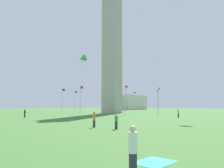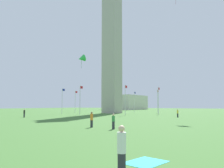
{
  "view_description": "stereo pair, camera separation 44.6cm",
  "coord_description": "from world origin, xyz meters",
  "px_view_note": "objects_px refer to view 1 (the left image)",
  "views": [
    {
      "loc": [
        -61.02,
        -38.61,
        2.47
      ],
      "look_at": [
        0.0,
        0.0,
        9.2
      ],
      "focal_mm": 36.76,
      "sensor_mm": 36.0,
      "label": 1
    },
    {
      "loc": [
        -60.78,
        -38.98,
        2.47
      ],
      "look_at": [
        0.0,
        0.0,
        9.2
      ],
      "focal_mm": 36.76,
      "sensor_mm": 36.0,
      "label": 2
    }
  ],
  "objects_px": {
    "flagpole_n": "(134,101)",
    "person_yellow_shirt": "(178,113)",
    "flagpole_sw": "(126,98)",
    "flagpole_w": "(159,99)",
    "person_green_shirt": "(116,121)",
    "flagpole_nw": "(158,100)",
    "person_orange_shirt": "(94,120)",
    "flagpole_se": "(62,100)",
    "obelisk_monument": "(112,45)",
    "person_white_shirt": "(133,151)",
    "person_black_shirt": "(25,113)",
    "distant_building": "(125,102)",
    "flagpole_e": "(75,100)",
    "kite_green_delta": "(82,58)",
    "flagpole_s": "(80,99)",
    "picnic_blanket_near_first_person": "(154,162)",
    "flagpole_ne": "(103,101)"
  },
  "relations": [
    {
      "from": "flagpole_n",
      "to": "person_yellow_shirt",
      "type": "bearing_deg",
      "value": -139.16
    },
    {
      "from": "flagpole_sw",
      "to": "flagpole_w",
      "type": "bearing_deg",
      "value": -22.5
    },
    {
      "from": "person_green_shirt",
      "to": "flagpole_w",
      "type": "bearing_deg",
      "value": -2.11
    },
    {
      "from": "flagpole_nw",
      "to": "person_orange_shirt",
      "type": "relative_size",
      "value": 4.31
    },
    {
      "from": "flagpole_se",
      "to": "person_green_shirt",
      "type": "bearing_deg",
      "value": -128.71
    },
    {
      "from": "flagpole_sw",
      "to": "person_green_shirt",
      "type": "relative_size",
      "value": 4.74
    },
    {
      "from": "flagpole_nw",
      "to": "person_orange_shirt",
      "type": "bearing_deg",
      "value": -166.65
    },
    {
      "from": "obelisk_monument",
      "to": "flagpole_nw",
      "type": "xyz_separation_m",
      "value": [
        10.92,
        -10.86,
        -17.56
      ]
    },
    {
      "from": "flagpole_se",
      "to": "flagpole_w",
      "type": "xyz_separation_m",
      "value": [
        10.86,
        -26.22,
        0.0
      ]
    },
    {
      "from": "obelisk_monument",
      "to": "person_white_shirt",
      "type": "height_order",
      "value": "obelisk_monument"
    },
    {
      "from": "flagpole_w",
      "to": "person_black_shirt",
      "type": "bearing_deg",
      "value": 151.12
    },
    {
      "from": "obelisk_monument",
      "to": "flagpole_w",
      "type": "relative_size",
      "value": 5.72
    },
    {
      "from": "flagpole_w",
      "to": "person_yellow_shirt",
      "type": "bearing_deg",
      "value": -144.81
    },
    {
      "from": "flagpole_w",
      "to": "person_white_shirt",
      "type": "distance_m",
      "value": 57.26
    },
    {
      "from": "person_orange_shirt",
      "to": "distant_building",
      "type": "height_order",
      "value": "distant_building"
    },
    {
      "from": "obelisk_monument",
      "to": "person_black_shirt",
      "type": "relative_size",
      "value": 25.54
    },
    {
      "from": "flagpole_e",
      "to": "person_black_shirt",
      "type": "height_order",
      "value": "flagpole_e"
    },
    {
      "from": "flagpole_se",
      "to": "flagpole_w",
      "type": "bearing_deg",
      "value": -67.5
    },
    {
      "from": "flagpole_sw",
      "to": "person_white_shirt",
      "type": "relative_size",
      "value": 4.3
    },
    {
      "from": "flagpole_e",
      "to": "distant_building",
      "type": "xyz_separation_m",
      "value": [
        58.17,
        12.25,
        -0.04
      ]
    },
    {
      "from": "kite_green_delta",
      "to": "flagpole_s",
      "type": "bearing_deg",
      "value": 41.32
    },
    {
      "from": "obelisk_monument",
      "to": "picnic_blanket_near_first_person",
      "type": "bearing_deg",
      "value": -145.98
    },
    {
      "from": "person_white_shirt",
      "to": "person_orange_shirt",
      "type": "xyz_separation_m",
      "value": [
        13.62,
        11.87,
        -0.0
      ]
    },
    {
      "from": "flagpole_e",
      "to": "person_yellow_shirt",
      "type": "xyz_separation_m",
      "value": [
        -13.09,
        -39.94,
        -3.35
      ]
    },
    {
      "from": "flagpole_se",
      "to": "flagpole_nw",
      "type": "relative_size",
      "value": 1.0
    },
    {
      "from": "flagpole_w",
      "to": "person_white_shirt",
      "type": "bearing_deg",
      "value": -160.08
    },
    {
      "from": "obelisk_monument",
      "to": "distant_building",
      "type": "distance_m",
      "value": 66.8
    },
    {
      "from": "obelisk_monument",
      "to": "picnic_blanket_near_first_person",
      "type": "distance_m",
      "value": 65.7
    },
    {
      "from": "obelisk_monument",
      "to": "person_white_shirt",
      "type": "distance_m",
      "value": 67.3
    },
    {
      "from": "person_green_shirt",
      "to": "kite_green_delta",
      "type": "bearing_deg",
      "value": 31.93
    },
    {
      "from": "flagpole_se",
      "to": "person_black_shirt",
      "type": "relative_size",
      "value": 4.46
    },
    {
      "from": "person_green_shirt",
      "to": "person_yellow_shirt",
      "type": "distance_m",
      "value": 27.41
    },
    {
      "from": "flagpole_se",
      "to": "person_orange_shirt",
      "type": "distance_m",
      "value": 44.84
    },
    {
      "from": "picnic_blanket_near_first_person",
      "to": "flagpole_w",
      "type": "bearing_deg",
      "value": 20.59
    },
    {
      "from": "flagpole_ne",
      "to": "flagpole_e",
      "type": "bearing_deg",
      "value": 157.5
    },
    {
      "from": "flagpole_s",
      "to": "flagpole_nw",
      "type": "height_order",
      "value": "same"
    },
    {
      "from": "flagpole_ne",
      "to": "person_orange_shirt",
      "type": "distance_m",
      "value": 61.26
    },
    {
      "from": "person_orange_shirt",
      "to": "picnic_blanket_near_first_person",
      "type": "distance_m",
      "value": 16.33
    },
    {
      "from": "flagpole_e",
      "to": "flagpole_se",
      "type": "xyz_separation_m",
      "value": [
        -10.86,
        -4.5,
        0.0
      ]
    },
    {
      "from": "flagpole_n",
      "to": "flagpole_se",
      "type": "xyz_separation_m",
      "value": [
        -26.22,
        10.86,
        0.0
      ]
    },
    {
      "from": "person_orange_shirt",
      "to": "distant_building",
      "type": "relative_size",
      "value": 0.07
    },
    {
      "from": "person_green_shirt",
      "to": "person_black_shirt",
      "type": "bearing_deg",
      "value": 53.85
    },
    {
      "from": "flagpole_n",
      "to": "person_black_shirt",
      "type": "xyz_separation_m",
      "value": [
        -46.17,
        1.64,
        -3.34
      ]
    },
    {
      "from": "person_orange_shirt",
      "to": "person_yellow_shirt",
      "type": "height_order",
      "value": "person_orange_shirt"
    },
    {
      "from": "flagpole_se",
      "to": "distant_building",
      "type": "height_order",
      "value": "distant_building"
    },
    {
      "from": "flagpole_ne",
      "to": "distant_building",
      "type": "distance_m",
      "value": 50.18
    },
    {
      "from": "flagpole_nw",
      "to": "person_green_shirt",
      "type": "relative_size",
      "value": 4.74
    },
    {
      "from": "obelisk_monument",
      "to": "picnic_blanket_near_first_person",
      "type": "relative_size",
      "value": 24.15
    },
    {
      "from": "distant_building",
      "to": "person_black_shirt",
      "type": "bearing_deg",
      "value": -163.73
    },
    {
      "from": "person_white_shirt",
      "to": "person_green_shirt",
      "type": "relative_size",
      "value": 1.1
    }
  ]
}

